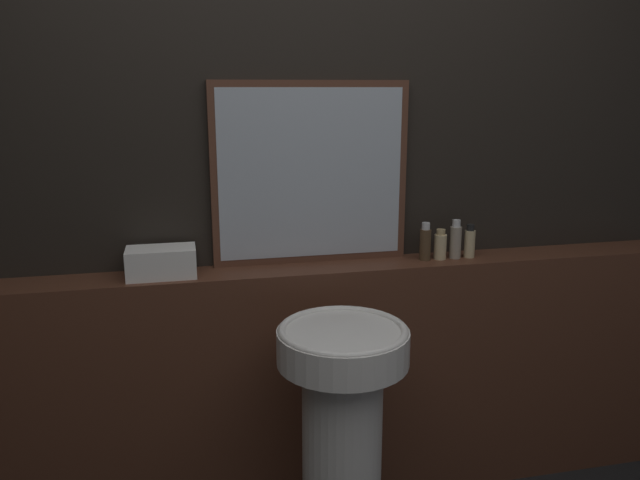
# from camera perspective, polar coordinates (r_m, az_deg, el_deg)

# --- Properties ---
(wall_back) EXTENTS (8.00, 0.06, 2.50)m
(wall_back) POSITION_cam_1_polar(r_m,az_deg,el_deg) (2.31, -0.61, 5.97)
(wall_back) COLOR black
(wall_back) RESTS_ON ground_plane
(vanity_counter) EXTENTS (2.87, 0.19, 0.93)m
(vanity_counter) POSITION_cam_1_polar(r_m,az_deg,el_deg) (2.43, 0.07, -13.07)
(vanity_counter) COLOR #512D1E
(vanity_counter) RESTS_ON ground_plane
(pedestal_sink) EXTENTS (0.40, 0.40, 0.86)m
(pedestal_sink) POSITION_cam_1_polar(r_m,az_deg,el_deg) (2.05, 2.03, -17.21)
(pedestal_sink) COLOR silver
(pedestal_sink) RESTS_ON ground_plane
(mirror) EXTENTS (0.72, 0.03, 0.66)m
(mirror) POSITION_cam_1_polar(r_m,az_deg,el_deg) (2.26, -0.84, 6.09)
(mirror) COLOR #563323
(mirror) RESTS_ON vanity_counter
(towel_stack) EXTENTS (0.23, 0.13, 0.10)m
(towel_stack) POSITION_cam_1_polar(r_m,az_deg,el_deg) (2.19, -14.30, -1.98)
(towel_stack) COLOR white
(towel_stack) RESTS_ON vanity_counter
(shampoo_bottle) EXTENTS (0.04, 0.04, 0.14)m
(shampoo_bottle) POSITION_cam_1_polar(r_m,az_deg,el_deg) (2.36, 9.60, -0.26)
(shampoo_bottle) COLOR #4C3823
(shampoo_bottle) RESTS_ON vanity_counter
(conditioner_bottle) EXTENTS (0.05, 0.05, 0.11)m
(conditioner_bottle) POSITION_cam_1_polar(r_m,az_deg,el_deg) (2.38, 10.94, -0.48)
(conditioner_bottle) COLOR #C6B284
(conditioner_bottle) RESTS_ON vanity_counter
(lotion_bottle) EXTENTS (0.04, 0.04, 0.15)m
(lotion_bottle) POSITION_cam_1_polar(r_m,az_deg,el_deg) (2.41, 12.29, -0.05)
(lotion_bottle) COLOR gray
(lotion_bottle) RESTS_ON vanity_counter
(body_wash_bottle) EXTENTS (0.04, 0.04, 0.13)m
(body_wash_bottle) POSITION_cam_1_polar(r_m,az_deg,el_deg) (2.43, 13.52, -0.20)
(body_wash_bottle) COLOR #C6B284
(body_wash_bottle) RESTS_ON vanity_counter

